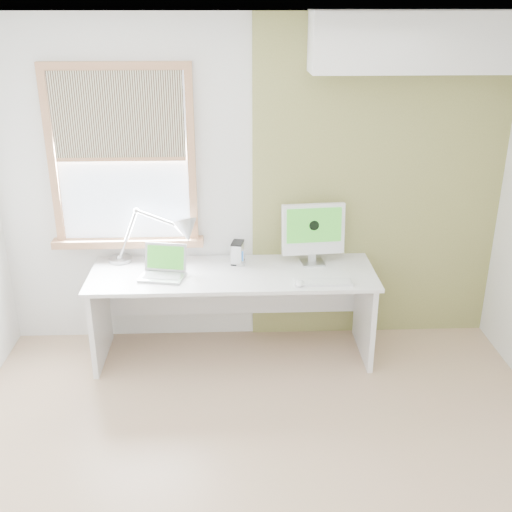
{
  "coord_description": "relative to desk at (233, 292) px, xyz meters",
  "views": [
    {
      "loc": [
        -0.16,
        -2.94,
        2.65
      ],
      "look_at": [
        0.0,
        1.05,
        1.0
      ],
      "focal_mm": 43.1,
      "sensor_mm": 36.0,
      "label": 1
    }
  ],
  "objects": [
    {
      "name": "phone_dock",
      "position": [
        0.06,
        0.08,
        0.23
      ],
      "size": [
        0.08,
        0.08,
        0.14
      ],
      "color": "silver",
      "rests_on": "desk"
    },
    {
      "name": "soffit",
      "position": [
        1.37,
        0.13,
        1.87
      ],
      "size": [
        1.6,
        0.4,
        0.42
      ],
      "primitive_type": "cube",
      "color": "white",
      "rests_on": "room"
    },
    {
      "name": "external_drive",
      "position": [
        0.04,
        0.12,
        0.28
      ],
      "size": [
        0.11,
        0.15,
        0.18
      ],
      "color": "silver",
      "rests_on": "desk"
    },
    {
      "name": "imac",
      "position": [
        0.64,
        0.11,
        0.47
      ],
      "size": [
        0.5,
        0.18,
        0.48
      ],
      "color": "silver",
      "rests_on": "desk"
    },
    {
      "name": "desk_lamp",
      "position": [
        -0.46,
        0.17,
        0.43
      ],
      "size": [
        0.78,
        0.32,
        0.45
      ],
      "color": "silver",
      "rests_on": "desk"
    },
    {
      "name": "keyboard",
      "position": [
        0.67,
        -0.29,
        0.2
      ],
      "size": [
        0.43,
        0.14,
        0.02
      ],
      "color": "white",
      "rests_on": "desk"
    },
    {
      "name": "desk",
      "position": [
        0.0,
        0.0,
        0.0
      ],
      "size": [
        2.2,
        0.7,
        0.73
      ],
      "color": "white",
      "rests_on": "room"
    },
    {
      "name": "accent_wall",
      "position": [
        1.17,
        0.3,
        0.77
      ],
      "size": [
        2.0,
        0.02,
        2.6
      ],
      "primitive_type": "cube",
      "color": "olive",
      "rests_on": "room"
    },
    {
      "name": "laptop",
      "position": [
        -0.52,
        -0.09,
        0.25
      ],
      "size": [
        0.37,
        0.32,
        0.23
      ],
      "color": "silver",
      "rests_on": "desk"
    },
    {
      "name": "window",
      "position": [
        -0.83,
        0.27,
        1.01
      ],
      "size": [
        1.2,
        0.14,
        1.42
      ],
      "color": "#A7724D",
      "rests_on": "room"
    },
    {
      "name": "mouse",
      "position": [
        0.49,
        -0.32,
        0.21
      ],
      "size": [
        0.08,
        0.11,
        0.03
      ],
      "primitive_type": "ellipsoid",
      "rotation": [
        0.0,
        0.0,
        -0.22
      ],
      "color": "white",
      "rests_on": "desk"
    },
    {
      "name": "room",
      "position": [
        0.17,
        -1.44,
        0.77
      ],
      "size": [
        4.04,
        3.54,
        2.64
      ],
      "color": "tan",
      "rests_on": "ground"
    }
  ]
}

